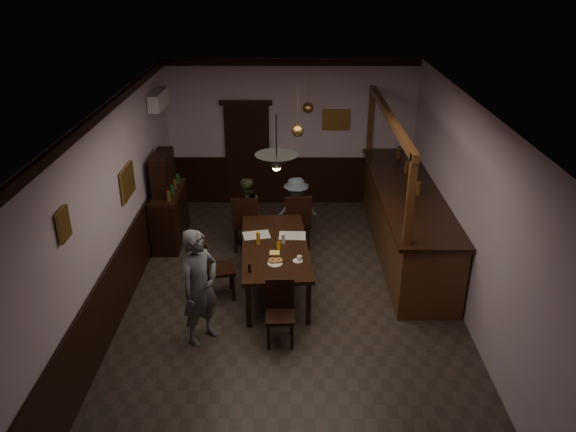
{
  "coord_description": "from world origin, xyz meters",
  "views": [
    {
      "loc": [
        -0.0,
        -7.03,
        4.78
      ],
      "look_at": [
        -0.05,
        0.78,
        1.15
      ],
      "focal_mm": 35.0,
      "sensor_mm": 36.0,
      "label": 1
    }
  ],
  "objects_px": {
    "person_seated_right": "(296,210)",
    "pendant_brass_mid": "(298,131)",
    "soda_can": "(279,245)",
    "sideboard": "(168,207)",
    "coffee_cup": "(299,258)",
    "person_seated_left": "(246,211)",
    "dining_table": "(275,249)",
    "chair_near": "(280,309)",
    "person_standing": "(200,287)",
    "chair_far_right": "(297,219)",
    "chair_far_left": "(246,221)",
    "pendant_iron": "(277,163)",
    "bar_counter": "(405,217)",
    "chair_side": "(214,265)",
    "pendant_brass_far": "(308,108)"
  },
  "relations": [
    {
      "from": "coffee_cup",
      "to": "soda_can",
      "type": "relative_size",
      "value": 0.67
    },
    {
      "from": "chair_far_left",
      "to": "pendant_brass_mid",
      "type": "bearing_deg",
      "value": 158.67
    },
    {
      "from": "person_seated_left",
      "to": "person_seated_right",
      "type": "xyz_separation_m",
      "value": [
        0.9,
        0.07,
        -0.01
      ]
    },
    {
      "from": "chair_near",
      "to": "coffee_cup",
      "type": "relative_size",
      "value": 11.08
    },
    {
      "from": "person_seated_right",
      "to": "coffee_cup",
      "type": "relative_size",
      "value": 15.57
    },
    {
      "from": "pendant_brass_far",
      "to": "person_standing",
      "type": "bearing_deg",
      "value": -112.23
    },
    {
      "from": "person_seated_left",
      "to": "chair_far_left",
      "type": "bearing_deg",
      "value": 72.6
    },
    {
      "from": "pendant_iron",
      "to": "sideboard",
      "type": "bearing_deg",
      "value": 130.32
    },
    {
      "from": "person_seated_left",
      "to": "soda_can",
      "type": "bearing_deg",
      "value": 90.18
    },
    {
      "from": "chair_side",
      "to": "pendant_brass_far",
      "type": "distance_m",
      "value": 3.48
    },
    {
      "from": "pendant_iron",
      "to": "pendant_brass_far",
      "type": "distance_m",
      "value": 3.19
    },
    {
      "from": "coffee_cup",
      "to": "chair_side",
      "type": "bearing_deg",
      "value": 165.91
    },
    {
      "from": "person_seated_right",
      "to": "sideboard",
      "type": "relative_size",
      "value": 0.74
    },
    {
      "from": "chair_near",
      "to": "pendant_iron",
      "type": "height_order",
      "value": "pendant_iron"
    },
    {
      "from": "dining_table",
      "to": "pendant_iron",
      "type": "relative_size",
      "value": 3.07
    },
    {
      "from": "soda_can",
      "to": "sideboard",
      "type": "height_order",
      "value": "sideboard"
    },
    {
      "from": "dining_table",
      "to": "pendant_iron",
      "type": "bearing_deg",
      "value": -85.81
    },
    {
      "from": "chair_near",
      "to": "chair_side",
      "type": "xyz_separation_m",
      "value": [
        -1.02,
        1.04,
        0.07
      ]
    },
    {
      "from": "sideboard",
      "to": "person_standing",
      "type": "bearing_deg",
      "value": -70.89
    },
    {
      "from": "person_seated_right",
      "to": "coffee_cup",
      "type": "bearing_deg",
      "value": 74.02
    },
    {
      "from": "pendant_brass_mid",
      "to": "chair_side",
      "type": "bearing_deg",
      "value": -136.8
    },
    {
      "from": "chair_far_right",
      "to": "person_standing",
      "type": "xyz_separation_m",
      "value": [
        -1.32,
        -2.62,
        0.24
      ]
    },
    {
      "from": "chair_far_right",
      "to": "soda_can",
      "type": "bearing_deg",
      "value": 71.37
    },
    {
      "from": "chair_side",
      "to": "person_seated_left",
      "type": "height_order",
      "value": "person_seated_left"
    },
    {
      "from": "person_seated_right",
      "to": "pendant_brass_mid",
      "type": "height_order",
      "value": "pendant_brass_mid"
    },
    {
      "from": "chair_near",
      "to": "soda_can",
      "type": "relative_size",
      "value": 7.38
    },
    {
      "from": "soda_can",
      "to": "pendant_brass_mid",
      "type": "bearing_deg",
      "value": 74.56
    },
    {
      "from": "person_seated_right",
      "to": "dining_table",
      "type": "bearing_deg",
      "value": 61.07
    },
    {
      "from": "chair_far_right",
      "to": "bar_counter",
      "type": "distance_m",
      "value": 1.88
    },
    {
      "from": "person_seated_left",
      "to": "pendant_iron",
      "type": "xyz_separation_m",
      "value": [
        0.62,
        -2.31,
        1.74
      ]
    },
    {
      "from": "chair_far_right",
      "to": "pendant_brass_far",
      "type": "xyz_separation_m",
      "value": [
        0.19,
        1.06,
        1.72
      ]
    },
    {
      "from": "pendant_brass_mid",
      "to": "chair_far_right",
      "type": "bearing_deg",
      "value": 88.15
    },
    {
      "from": "soda_can",
      "to": "chair_near",
      "type": "bearing_deg",
      "value": -88.3
    },
    {
      "from": "coffee_cup",
      "to": "soda_can",
      "type": "height_order",
      "value": "soda_can"
    },
    {
      "from": "soda_can",
      "to": "sideboard",
      "type": "distance_m",
      "value": 2.65
    },
    {
      "from": "person_standing",
      "to": "pendant_iron",
      "type": "distance_m",
      "value": 1.92
    },
    {
      "from": "chair_far_left",
      "to": "chair_near",
      "type": "bearing_deg",
      "value": 102.61
    },
    {
      "from": "person_standing",
      "to": "pendant_brass_mid",
      "type": "height_order",
      "value": "pendant_brass_mid"
    },
    {
      "from": "chair_side",
      "to": "pendant_iron",
      "type": "bearing_deg",
      "value": -130.47
    },
    {
      "from": "person_seated_left",
      "to": "dining_table",
      "type": "bearing_deg",
      "value": 89.58
    },
    {
      "from": "sideboard",
      "to": "coffee_cup",
      "type": "bearing_deg",
      "value": -41.83
    },
    {
      "from": "chair_side",
      "to": "person_seated_right",
      "type": "distance_m",
      "value": 2.24
    },
    {
      "from": "person_seated_right",
      "to": "bar_counter",
      "type": "distance_m",
      "value": 1.93
    },
    {
      "from": "person_seated_left",
      "to": "pendant_brass_mid",
      "type": "bearing_deg",
      "value": 125.51
    },
    {
      "from": "dining_table",
      "to": "chair_far_right",
      "type": "xyz_separation_m",
      "value": [
        0.36,
        1.29,
        -0.11
      ]
    },
    {
      "from": "coffee_cup",
      "to": "pendant_brass_mid",
      "type": "height_order",
      "value": "pendant_brass_mid"
    },
    {
      "from": "dining_table",
      "to": "sideboard",
      "type": "bearing_deg",
      "value": 141.09
    },
    {
      "from": "chair_side",
      "to": "person_seated_left",
      "type": "bearing_deg",
      "value": -23.58
    },
    {
      "from": "pendant_iron",
      "to": "pendant_brass_mid",
      "type": "height_order",
      "value": "same"
    },
    {
      "from": "chair_near",
      "to": "person_seated_right",
      "type": "bearing_deg",
      "value": 83.61
    }
  ]
}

